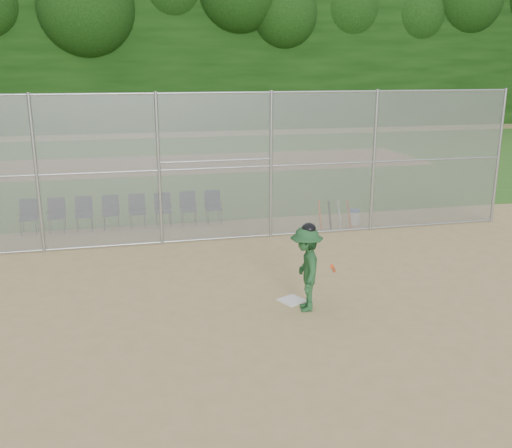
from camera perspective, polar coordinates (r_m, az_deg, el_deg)
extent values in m
plane|color=tan|center=(11.18, 2.95, -8.78)|extent=(100.00, 100.00, 0.00)
plane|color=#30641E|center=(28.31, -7.21, 5.98)|extent=(100.00, 100.00, 0.00)
plane|color=#A5805B|center=(28.31, -7.21, 5.99)|extent=(24.00, 24.00, 0.00)
cube|color=gray|center=(15.29, -2.15, 5.68)|extent=(16.00, 0.02, 4.00)
cylinder|color=#9EA3A8|center=(18.54, 23.06, 6.19)|extent=(0.09, 0.09, 4.00)
cylinder|color=#9EA3A8|center=(15.08, -2.22, 13.00)|extent=(16.00, 0.05, 0.05)
cube|color=black|center=(44.89, -9.90, 16.36)|extent=(80.00, 5.00, 11.00)
cube|color=white|center=(11.69, 3.63, -7.62)|extent=(0.61, 0.61, 0.02)
imported|color=#205128|center=(11.03, 5.02, -4.50)|extent=(0.82, 1.18, 1.67)
ellipsoid|color=black|center=(10.78, 5.12, -0.47)|extent=(0.27, 0.30, 0.23)
cylinder|color=#ED3F16|center=(10.76, 7.73, -4.44)|extent=(0.40, 0.75, 0.43)
cylinder|color=white|center=(17.45, 9.78, 0.63)|extent=(0.33, 0.33, 0.39)
cylinder|color=#2954B1|center=(17.40, 9.81, 1.33)|extent=(0.35, 0.35, 0.05)
cylinder|color=#D84C14|center=(16.71, 6.42, 0.87)|extent=(0.06, 0.33, 0.82)
cylinder|color=black|center=(16.81, 7.38, 0.91)|extent=(0.06, 0.36, 0.82)
cylinder|color=#B2B2B7|center=(16.92, 8.33, 0.95)|extent=(0.06, 0.38, 0.81)
cylinder|color=#D84C14|center=(17.03, 9.27, 0.99)|extent=(0.06, 0.41, 0.80)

